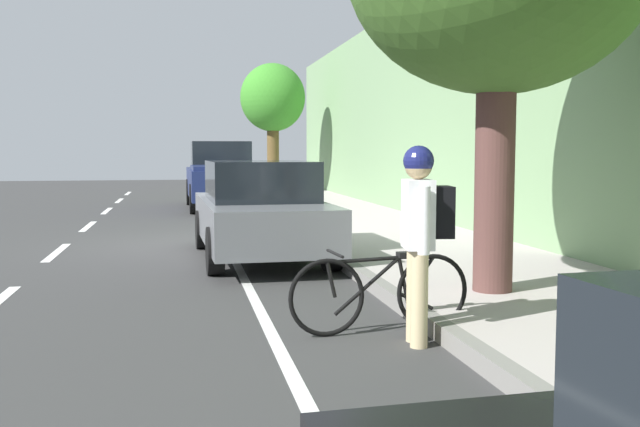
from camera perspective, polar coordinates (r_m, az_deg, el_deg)
ground at (r=13.12m, az=-8.46°, el=-2.46°), size 58.81×58.81×0.00m
sidewalk at (r=13.66m, az=5.75°, el=-1.78°), size 3.08×36.75×0.17m
curb_edge at (r=13.29m, az=-0.97°, el=-1.95°), size 0.16×36.75×0.17m
lane_stripe_centre at (r=12.80m, az=-19.94°, el=-2.87°), size 0.14×35.80×0.01m
lane_stripe_bike_edge at (r=13.13m, az=-7.31°, el=-2.42°), size 0.12×36.75×0.01m
building_facade at (r=14.22m, az=12.85°, el=8.65°), size 0.50×36.75×5.25m
parked_sedan_grey_second at (r=11.32m, az=-4.71°, el=0.23°), size 1.94×4.45×1.52m
parked_pickup_dark_blue_mid at (r=21.31m, az=-7.62°, el=2.82°), size 2.09×5.33×1.95m
bicycle_at_curb at (r=6.77m, az=4.83°, el=-6.16°), size 1.75×0.46×0.77m
cyclist_with_backpack at (r=6.31m, az=7.95°, el=-0.81°), size 0.45×0.62×1.73m
street_tree_far_end at (r=26.51m, az=-3.73°, el=8.91°), size 2.34×2.34×4.64m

